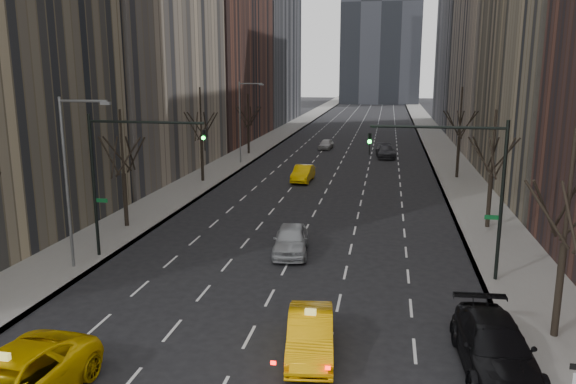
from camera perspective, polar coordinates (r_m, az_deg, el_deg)
The scene contains 18 objects.
sidewalk_left at distance 88.49m, azimuth -1.33°, elevation 5.60°, with size 4.50×320.00×0.15m, color slate.
sidewalk_right at distance 87.05m, azimuth 14.75°, elevation 5.08°, with size 4.50×320.00×0.15m, color slate.
tree_lw_b at distance 38.81m, azimuth -16.35°, elevation 1.79°, with size 3.36×3.50×7.82m.
tree_lw_c at distance 53.39m, azimuth -8.78°, elevation 5.26°, with size 3.36×3.50×8.74m.
tree_lw_d at distance 70.61m, azimuth -4.05°, elevation 6.69°, with size 3.36×3.50×7.36m.
tree_rw_a at distance 24.09m, azimuth 26.21°, elevation -4.92°, with size 3.36×3.50×8.28m.
tree_rw_b at distance 39.33m, azimuth 19.94°, elevation 1.68°, with size 3.36×3.50×7.82m.
tree_rw_c at distance 56.91m, azimuth 17.00°, elevation 5.30°, with size 3.36×3.50×8.74m.
traffic_mast_left at distance 31.94m, azimuth -16.62°, elevation 2.81°, with size 6.69×0.39×8.00m.
traffic_mast_right at distance 28.84m, azimuth 17.79°, elevation 1.75°, with size 6.69×0.39×8.00m.
streetlight_near at distance 31.04m, azimuth -21.14°, elevation 2.47°, with size 2.83×0.22×9.00m.
streetlight_far at distance 63.38m, azimuth -4.61°, elevation 7.91°, with size 2.83×0.22×9.00m.
taxi_sedan at distance 21.68m, azimuth 2.28°, elevation -14.26°, with size 1.68×4.82×1.59m, color #FAAC05.
silver_sedan_ahead at distance 32.67m, azimuth 0.30°, elevation -4.87°, with size 1.95×4.85×1.65m, color #999CA0.
parked_suv_black at distance 21.88m, azimuth 20.27°, elevation -14.55°, with size 2.46×6.06×1.76m, color black.
far_taxi at distance 53.60m, azimuth 1.54°, elevation 1.89°, with size 1.61×4.63×1.52m, color #FFC405.
far_suv_grey at distance 69.25m, azimuth 9.87°, elevation 4.10°, with size 2.16×5.31×1.54m, color #2D2D32.
far_car_white at distance 75.71m, azimuth 3.88°, elevation 4.87°, with size 1.56×3.88×1.32m, color silver.
Camera 1 is at (5.17, -16.13, 10.51)m, focal length 35.00 mm.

